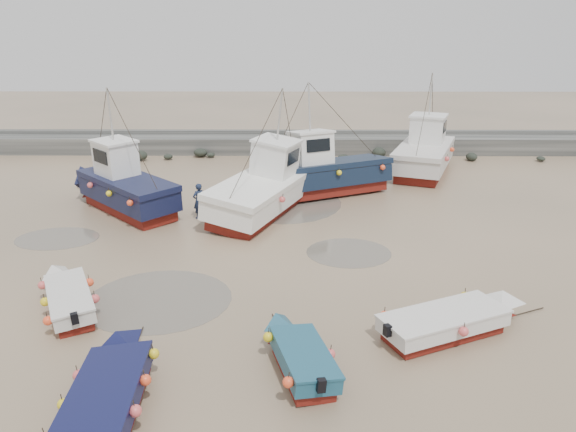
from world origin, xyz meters
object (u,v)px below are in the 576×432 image
dinghy_0 (69,294)px  cabin_boat_2 (318,173)px  dinghy_1 (112,386)px  cabin_boat_0 (122,184)px  dinghy_2 (298,352)px  person (200,218)px  dinghy_3 (453,319)px  cabin_boat_3 (425,151)px  cabin_boat_1 (266,185)px

dinghy_0 → cabin_boat_2: size_ratio=0.55×
dinghy_0 → dinghy_1: bearing=-85.6°
dinghy_1 → cabin_boat_0: size_ratio=0.80×
dinghy_1 → cabin_boat_0: cabin_boat_0 is taller
cabin_boat_0 → cabin_boat_2: bearing=-30.4°
dinghy_2 → cabin_boat_2: (1.30, 16.68, 0.76)m
dinghy_1 → cabin_boat_2: 19.24m
dinghy_0 → person: size_ratio=3.02×
dinghy_3 → cabin_boat_3: cabin_boat_3 is taller
dinghy_1 → dinghy_3: 10.23m
dinghy_1 → person: dinghy_1 is taller
cabin_boat_2 → person: bearing=97.3°
dinghy_0 → cabin_boat_1: bearing=33.5°
dinghy_2 → cabin_boat_0: bearing=106.7°
dinghy_0 → cabin_boat_0: bearing=70.0°
dinghy_2 → cabin_boat_3: 23.71m
dinghy_0 → cabin_boat_2: cabin_boat_2 is taller
dinghy_1 → dinghy_3: bearing=17.0°
dinghy_3 → cabin_boat_2: bearing=169.0°
cabin_boat_0 → cabin_boat_2: same height
dinghy_1 → cabin_boat_1: cabin_boat_1 is taller
cabin_boat_3 → cabin_boat_1: bearing=-120.5°
dinghy_1 → person: (-0.03, 14.39, -0.55)m
dinghy_2 → cabin_boat_3: (8.48, 22.13, 0.77)m
dinghy_1 → person: size_ratio=3.45×
cabin_boat_0 → cabin_boat_1: size_ratio=0.70×
dinghy_0 → cabin_boat_2: bearing=29.2°
dinghy_2 → cabin_boat_2: cabin_boat_2 is taller
cabin_boat_1 → cabin_boat_3: same height
dinghy_0 → dinghy_2: (7.76, -3.51, 0.02)m
dinghy_1 → cabin_boat_3: cabin_boat_3 is taller
cabin_boat_2 → cabin_boat_0: bearing=78.7°
cabin_boat_0 → dinghy_3: bearing=-85.8°
dinghy_0 → cabin_boat_3: size_ratio=0.54×
cabin_boat_0 → cabin_boat_3: bearing=-19.6°
dinghy_2 → cabin_boat_2: bearing=70.0°
cabin_boat_3 → person: 16.26m
dinghy_2 → cabin_boat_1: cabin_boat_1 is taller
dinghy_3 → person: bearing=-163.0°
cabin_boat_2 → cabin_boat_3: size_ratio=0.98×
dinghy_1 → dinghy_3: size_ratio=1.01×
dinghy_0 → dinghy_1: size_ratio=0.88×
dinghy_0 → person: dinghy_0 is taller
dinghy_3 → person: size_ratio=3.41×
dinghy_0 → dinghy_3: size_ratio=0.89×
dinghy_3 → cabin_boat_0: (-13.80, 12.25, 0.82)m
dinghy_2 → cabin_boat_1: size_ratio=0.45×
dinghy_2 → dinghy_3: same height
cabin_boat_2 → cabin_boat_3: bearing=-77.9°
dinghy_1 → dinghy_0: bearing=117.7°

